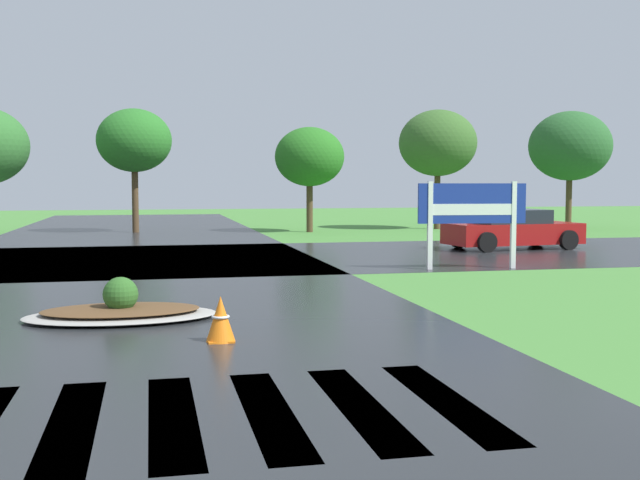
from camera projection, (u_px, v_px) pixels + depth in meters
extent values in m
cube|color=#232628|center=(108.00, 310.00, 13.36)|extent=(10.75, 80.00, 0.01)
cube|color=#232628|center=(125.00, 259.00, 22.12)|extent=(90.00, 9.67, 0.01)
cube|color=white|center=(72.00, 424.00, 7.09)|extent=(0.45, 2.97, 0.01)
cube|color=white|center=(173.00, 417.00, 7.28)|extent=(0.45, 2.97, 0.01)
cube|color=white|center=(268.00, 411.00, 7.47)|extent=(0.45, 2.97, 0.01)
cube|color=white|center=(359.00, 406.00, 7.67)|extent=(0.45, 2.97, 0.01)
cube|color=white|center=(446.00, 400.00, 7.86)|extent=(0.45, 2.97, 0.01)
cube|color=white|center=(513.00, 225.00, 19.83)|extent=(0.13, 0.13, 2.21)
cube|color=white|center=(430.00, 226.00, 19.56)|extent=(0.13, 0.13, 2.21)
cube|color=navy|center=(472.00, 203.00, 19.65)|extent=(2.78, 0.33, 1.01)
cube|color=white|center=(472.00, 209.00, 19.67)|extent=(2.12, 0.28, 0.28)
ellipsoid|color=#9E9B93|center=(121.00, 315.00, 12.53)|extent=(3.05, 1.79, 0.12)
ellipsoid|color=brown|center=(121.00, 310.00, 12.52)|extent=(2.51, 1.47, 0.10)
sphere|color=#2D6023|center=(121.00, 294.00, 12.51)|extent=(0.56, 0.56, 0.56)
cube|color=maroon|center=(513.00, 233.00, 25.69)|extent=(4.60, 2.22, 0.68)
cube|color=#1E232B|center=(510.00, 216.00, 25.61)|extent=(2.46, 1.77, 0.45)
cylinder|color=black|center=(536.00, 236.00, 27.03)|extent=(0.66, 0.29, 0.64)
cylinder|color=black|center=(568.00, 240.00, 25.33)|extent=(0.66, 0.29, 0.64)
cylinder|color=black|center=(459.00, 238.00, 26.07)|extent=(0.66, 0.29, 0.64)
cylinder|color=black|center=(487.00, 242.00, 24.37)|extent=(0.66, 0.29, 0.64)
cone|color=orange|center=(221.00, 319.00, 10.74)|extent=(0.41, 0.41, 0.63)
torus|color=white|center=(221.00, 317.00, 10.74)|extent=(0.25, 0.25, 0.04)
cube|color=orange|center=(221.00, 341.00, 10.76)|extent=(0.36, 0.36, 0.03)
cylinder|color=#4C3823|center=(135.00, 200.00, 33.94)|extent=(0.28, 0.28, 2.87)
ellipsoid|color=#286C24|center=(134.00, 140.00, 33.75)|extent=(3.22, 3.22, 2.73)
cylinder|color=#4C3823|center=(310.00, 207.00, 34.23)|extent=(0.28, 0.28, 2.23)
ellipsoid|color=#276C1F|center=(310.00, 157.00, 34.07)|extent=(3.04, 3.04, 2.58)
cylinder|color=#4C3823|center=(437.00, 200.00, 36.44)|extent=(0.28, 0.28, 2.74)
ellipsoid|color=#376028|center=(438.00, 143.00, 36.24)|extent=(3.62, 3.62, 3.07)
cylinder|color=#4C3823|center=(569.00, 202.00, 36.69)|extent=(0.28, 0.28, 2.55)
ellipsoid|color=#285C2A|center=(570.00, 146.00, 36.49)|extent=(3.81, 3.81, 3.23)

